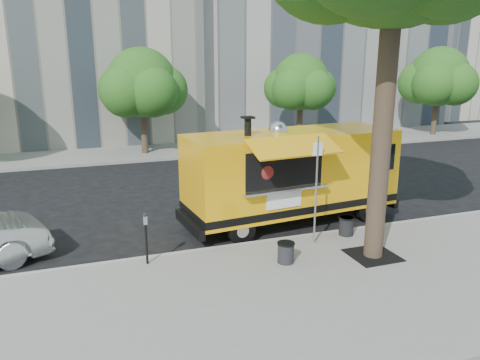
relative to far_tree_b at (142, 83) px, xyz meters
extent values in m
plane|color=black|center=(1.00, -12.70, -3.83)|extent=(120.00, 120.00, 0.00)
cube|color=gray|center=(1.00, -16.70, -3.76)|extent=(60.00, 6.00, 0.15)
cube|color=#999993|center=(1.00, -13.63, -3.76)|extent=(60.00, 0.14, 0.16)
cube|color=gray|center=(1.00, 0.80, -3.76)|extent=(60.00, 5.00, 0.15)
cube|color=beige|center=(31.00, 11.30, 4.17)|extent=(16.00, 12.00, 16.00)
cylinder|color=#33261C|center=(3.60, -15.50, -0.43)|extent=(0.48, 0.48, 6.50)
cube|color=black|center=(3.60, -15.50, -3.68)|extent=(1.20, 1.20, 0.02)
cylinder|color=#33261C|center=(0.00, 0.00, -2.38)|extent=(0.36, 0.36, 2.60)
sphere|color=#225316|center=(0.00, 0.00, 0.02)|extent=(3.60, 3.60, 3.60)
cylinder|color=#33261C|center=(9.00, -0.30, -2.38)|extent=(0.36, 0.36, 2.60)
sphere|color=#225316|center=(9.00, -0.30, -0.09)|extent=(3.24, 3.24, 3.24)
cylinder|color=#33261C|center=(19.00, -0.10, -2.38)|extent=(0.36, 0.36, 2.60)
sphere|color=#225316|center=(19.00, -0.10, 0.07)|extent=(3.78, 3.78, 3.78)
cylinder|color=silver|center=(2.55, -14.25, -2.18)|extent=(0.06, 0.06, 3.00)
cube|color=white|center=(2.55, -14.25, -1.03)|extent=(0.28, 0.02, 0.35)
cylinder|color=black|center=(-2.00, -14.05, -3.16)|extent=(0.06, 0.06, 1.05)
cube|color=silver|center=(-2.00, -14.05, -2.53)|extent=(0.10, 0.08, 0.22)
sphere|color=black|center=(-2.00, -14.05, -2.40)|extent=(0.11, 0.11, 0.11)
cube|color=#FFB00D|center=(2.86, -12.10, -2.12)|extent=(6.83, 2.88, 2.40)
cube|color=black|center=(2.86, -12.10, -3.10)|extent=(6.85, 2.90, 0.22)
cube|color=black|center=(6.24, -11.77, -3.37)|extent=(0.38, 2.14, 0.31)
cube|color=black|center=(-0.53, -12.43, -3.37)|extent=(0.38, 2.14, 0.31)
cube|color=black|center=(6.18, -11.78, -1.74)|extent=(0.22, 1.80, 0.97)
cylinder|color=black|center=(5.24, -12.82, -3.42)|extent=(0.84, 0.36, 0.82)
cylinder|color=black|center=(5.06, -10.94, -3.42)|extent=(0.84, 0.36, 0.82)
cylinder|color=black|center=(0.76, -13.25, -3.42)|extent=(0.84, 0.36, 0.82)
cylinder|color=black|center=(0.58, -11.38, -3.42)|extent=(0.84, 0.36, 0.82)
cube|color=black|center=(2.04, -13.25, -1.74)|extent=(2.46, 0.42, 1.07)
cube|color=silver|center=(2.06, -13.41, -2.31)|extent=(2.68, 0.60, 0.06)
cube|color=#FFB00D|center=(2.09, -13.78, -1.01)|extent=(2.63, 1.21, 0.43)
cube|color=white|center=(2.05, -13.33, -2.63)|extent=(1.12, 0.15, 0.51)
cylinder|color=black|center=(1.33, -12.25, -0.66)|extent=(0.20, 0.20, 0.56)
sphere|color=silver|center=(2.43, -11.94, -0.87)|extent=(0.57, 0.57, 0.57)
sphere|color=maroon|center=(1.45, -13.01, -1.79)|extent=(0.86, 0.86, 0.86)
cylinder|color=#FF590C|center=(1.48, -13.24, -1.92)|extent=(0.36, 0.16, 0.35)
cylinder|color=black|center=(3.73, -14.00, -3.41)|extent=(0.42, 0.42, 0.54)
cylinder|color=black|center=(3.73, -14.00, -3.16)|extent=(0.45, 0.45, 0.04)
cylinder|color=black|center=(1.28, -15.13, -3.42)|extent=(0.41, 0.41, 0.53)
cylinder|color=black|center=(1.28, -15.13, -3.17)|extent=(0.44, 0.44, 0.04)
camera|label=1|loc=(-3.39, -24.96, 1.33)|focal=35.00mm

